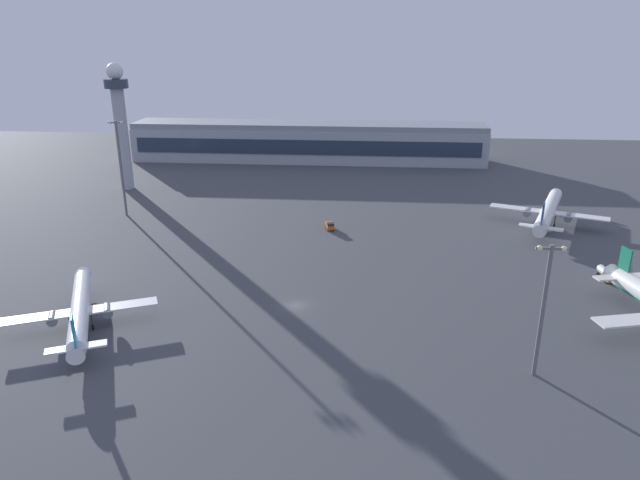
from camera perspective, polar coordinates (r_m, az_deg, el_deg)
The scene contains 9 objects.
ground_plane at distance 119.24m, azimuth -2.41°, elevation -6.50°, with size 416.00×416.00×0.00m, color #424449.
terminal_building at distance 255.01m, azimuth -1.17°, elevation 9.71°, with size 151.57×22.40×16.40m.
control_tower at distance 215.48m, azimuth -19.21°, elevation 11.31°, with size 8.00×8.00×43.49m.
airplane_near_gate at distance 118.42m, azimuth -22.70°, elevation -6.44°, with size 27.17×34.38×9.35m.
airplane_far_stand at distance 179.81m, azimuth 21.69°, elevation 2.66°, with size 31.88×40.42×10.83m.
baggage_tractor at distance 163.85m, azimuth 0.99°, elevation 1.44°, with size 2.85×4.48×2.25m.
fuel_truck at distance 145.99m, azimuth 26.59°, elevation -3.03°, with size 2.85×6.46×2.35m.
apron_light_central at distance 97.09m, azimuth 21.32°, elevation -5.75°, with size 4.80×0.90×22.74m.
apron_light_west at distance 183.13m, azimuth -19.16°, elevation 7.23°, with size 4.80×0.90×28.88m.
Camera 1 is at (14.13, -105.97, 52.82)m, focal length 32.28 mm.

